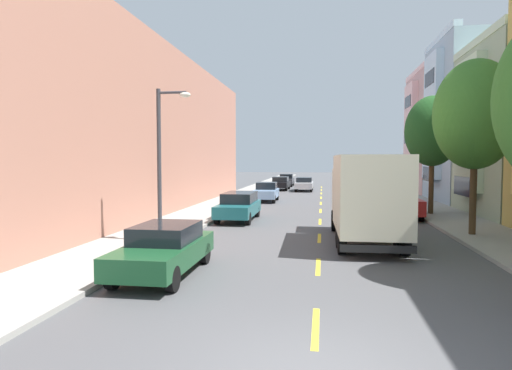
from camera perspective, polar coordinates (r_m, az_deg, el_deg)
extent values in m
plane|color=#4C4C4F|center=(36.73, 8.37, -1.90)|extent=(160.00, 160.00, 0.00)
cube|color=#99968E|center=(35.47, -3.19, -1.94)|extent=(3.20, 120.00, 0.14)
cube|color=#99968E|center=(35.42, 19.93, -2.13)|extent=(3.20, 120.00, 0.14)
cube|color=yellow|center=(9.18, 7.69, -17.69)|extent=(0.14, 2.20, 0.01)
cube|color=yellow|center=(13.97, 8.01, -10.35)|extent=(0.14, 2.20, 0.01)
cube|color=yellow|center=(18.87, 8.17, -6.78)|extent=(0.14, 2.20, 0.01)
cube|color=yellow|center=(23.81, 8.25, -4.69)|extent=(0.14, 2.20, 0.01)
cube|color=yellow|center=(28.77, 8.31, -3.31)|extent=(0.14, 2.20, 0.01)
cube|color=yellow|center=(33.74, 8.35, -2.35)|extent=(0.14, 2.20, 0.01)
cube|color=yellow|center=(38.72, 8.38, -1.63)|extent=(0.14, 2.20, 0.01)
cube|color=yellow|center=(43.70, 8.41, -1.07)|extent=(0.14, 2.20, 0.01)
cube|color=yellow|center=(48.69, 8.42, -0.63)|extent=(0.14, 2.20, 0.01)
cube|color=yellow|center=(53.68, 8.44, -0.27)|extent=(0.14, 2.20, 0.01)
cube|color=beige|center=(29.37, 26.97, 16.12)|extent=(0.60, 8.43, 0.44)
cube|color=beige|center=(28.50, 25.71, 6.95)|extent=(0.55, 3.79, 7.62)
cube|color=#1E232D|center=(28.39, 24.97, -0.12)|extent=(0.04, 2.88, 1.10)
cube|color=#1E232D|center=(28.38, 25.11, 5.80)|extent=(0.04, 2.88, 1.10)
cube|color=#1E232D|center=(28.68, 25.26, 11.66)|extent=(0.04, 2.88, 1.10)
cube|color=#9EB7CC|center=(38.54, 29.99, 7.02)|extent=(10.69, 8.43, 12.20)
cube|color=#CAE7FE|center=(38.01, 22.78, 16.92)|extent=(0.60, 8.43, 0.44)
cube|color=#CAE7FE|center=(36.92, 21.78, 8.17)|extent=(0.55, 3.79, 9.52)
cube|color=#1E232D|center=(36.72, 21.19, 1.35)|extent=(0.04, 2.88, 1.10)
cube|color=#1E232D|center=(36.80, 21.31, 7.05)|extent=(0.04, 2.88, 1.10)
cube|color=#1E232D|center=(37.23, 21.43, 12.68)|extent=(0.04, 2.88, 1.10)
cube|color=#CC9E9E|center=(46.95, 27.22, 5.81)|extent=(12.63, 8.43, 11.33)
cube|color=#FECACA|center=(46.07, 20.06, 13.40)|extent=(0.60, 8.43, 0.44)
cube|color=#FECACA|center=(45.31, 19.26, 6.67)|extent=(0.55, 3.79, 8.83)
cube|color=#1E232D|center=(45.19, 18.80, 1.51)|extent=(0.04, 2.88, 1.10)
cube|color=#1E232D|center=(45.22, 18.88, 5.82)|extent=(0.04, 2.88, 1.10)
cube|color=#1E232D|center=(45.51, 18.96, 10.10)|extent=(0.04, 2.88, 1.10)
cube|color=#B27560|center=(30.00, -18.97, 6.40)|extent=(10.00, 36.00, 10.03)
cylinder|color=#47331E|center=(20.77, 26.18, -1.17)|extent=(0.28, 0.28, 3.32)
ellipsoid|color=#387028|center=(20.81, 26.42, 8.15)|extent=(3.39, 3.39, 4.59)
cylinder|color=#47331E|center=(27.79, 21.64, -0.07)|extent=(0.29, 0.29, 3.28)
ellipsoid|color=#1E4C1E|center=(27.80, 21.78, 6.48)|extent=(3.12, 3.12, 4.09)
cylinder|color=#38383D|center=(17.39, -12.36, 2.45)|extent=(0.16, 0.16, 5.84)
cylinder|color=#38383D|center=(17.38, -10.75, 11.63)|extent=(1.10, 0.10, 0.10)
ellipsoid|color=silver|center=(17.21, -9.14, 11.40)|extent=(0.44, 0.28, 0.20)
cube|color=beige|center=(17.01, 14.34, -0.96)|extent=(2.52, 5.09, 2.80)
cube|color=beige|center=(20.67, 13.07, -1.05)|extent=(2.35, 1.95, 2.20)
cube|color=black|center=(21.53, 12.85, 0.42)|extent=(2.02, 0.13, 0.97)
cube|color=black|center=(14.83, 15.42, -7.94)|extent=(2.40, 0.22, 0.24)
cylinder|color=black|center=(20.99, 15.90, -4.54)|extent=(0.30, 0.97, 0.96)
cylinder|color=black|center=(20.77, 10.09, -4.54)|extent=(0.30, 0.97, 0.96)
cylinder|color=black|center=(16.09, 18.62, -6.95)|extent=(0.30, 0.97, 0.96)
cylinder|color=black|center=(15.81, 11.01, -7.01)|extent=(0.30, 0.97, 0.96)
cylinder|color=black|center=(17.15, 17.89, -6.30)|extent=(0.30, 0.97, 0.96)
cylinder|color=black|center=(16.89, 10.76, -6.35)|extent=(0.30, 0.97, 0.96)
cube|color=maroon|center=(34.60, 15.47, -1.23)|extent=(1.96, 4.75, 0.62)
cube|color=black|center=(34.19, 15.58, -0.31)|extent=(1.68, 2.87, 0.55)
cylinder|color=black|center=(36.32, 16.33, -1.53)|extent=(0.24, 0.67, 0.66)
cylinder|color=black|center=(36.09, 13.83, -1.52)|extent=(0.24, 0.67, 0.66)
cylinder|color=black|center=(33.18, 17.24, -1.99)|extent=(0.24, 0.67, 0.66)
cylinder|color=black|center=(32.93, 14.50, -1.98)|extent=(0.24, 0.67, 0.66)
cube|color=#333338|center=(55.01, 3.91, 0.51)|extent=(1.77, 4.01, 0.62)
cube|color=black|center=(55.46, 3.96, 1.13)|extent=(1.54, 1.69, 0.55)
cylinder|color=black|center=(53.74, 2.98, 0.11)|extent=(0.22, 0.66, 0.66)
cylinder|color=black|center=(53.61, 4.59, 0.10)|extent=(0.22, 0.66, 0.66)
cylinder|color=black|center=(56.45, 3.26, 0.26)|extent=(0.22, 0.66, 0.66)
cylinder|color=black|center=(56.32, 4.80, 0.25)|extent=(0.22, 0.66, 0.66)
cube|color=#194C28|center=(12.99, -11.82, -8.59)|extent=(1.81, 4.50, 0.60)
cube|color=black|center=(13.10, -11.50, -6.04)|extent=(1.59, 2.16, 0.50)
cylinder|color=black|center=(12.00, -18.00, -11.15)|extent=(0.22, 0.66, 0.66)
cylinder|color=black|center=(11.40, -10.72, -11.81)|extent=(0.22, 0.66, 0.66)
cylinder|color=black|center=(14.73, -12.63, -8.38)|extent=(0.22, 0.66, 0.66)
cylinder|color=black|center=(14.24, -6.62, -8.73)|extent=(0.22, 0.66, 0.66)
cube|color=#7A9EC6|center=(34.73, 1.29, -1.10)|extent=(1.78, 4.02, 0.62)
cube|color=black|center=(35.16, 1.38, -0.09)|extent=(1.55, 1.69, 0.55)
cylinder|color=black|center=(33.51, -0.28, -1.79)|extent=(0.23, 0.66, 0.66)
cylinder|color=black|center=(33.32, 2.31, -1.82)|extent=(0.23, 0.66, 0.66)
cylinder|color=black|center=(36.19, 0.35, -1.41)|extent=(0.23, 0.66, 0.66)
cylinder|color=black|center=(36.02, 2.74, -1.44)|extent=(0.23, 0.66, 0.66)
cube|color=tan|center=(58.47, 12.84, 0.58)|extent=(1.82, 4.51, 0.60)
cube|color=black|center=(58.22, 12.87, 1.11)|extent=(1.60, 2.17, 0.50)
cylinder|color=black|center=(60.07, 13.48, 0.36)|extent=(0.22, 0.66, 0.66)
cylinder|color=black|center=(59.95, 11.97, 0.37)|extent=(0.22, 0.66, 0.66)
cylinder|color=black|center=(57.03, 13.75, 0.21)|extent=(0.22, 0.66, 0.66)
cylinder|color=black|center=(56.90, 12.17, 0.22)|extent=(0.22, 0.66, 0.66)
cube|color=#195B60|center=(23.95, -2.28, -3.07)|extent=(1.83, 4.71, 0.62)
cube|color=black|center=(24.26, -2.12, -1.60)|extent=(1.61, 2.82, 0.55)
cylinder|color=black|center=(22.60, -5.03, -4.26)|extent=(0.22, 0.66, 0.66)
cylinder|color=black|center=(22.29, -1.02, -4.35)|extent=(0.22, 0.66, 0.66)
cylinder|color=black|center=(25.70, -3.38, -3.34)|extent=(0.22, 0.66, 0.66)
cylinder|color=black|center=(25.42, 0.16, -3.41)|extent=(0.22, 0.66, 0.66)
cube|color=black|center=(48.09, 3.16, 0.10)|extent=(1.88, 4.53, 0.60)
cube|color=black|center=(48.29, 3.19, 0.77)|extent=(1.62, 2.19, 0.50)
cylinder|color=black|center=(46.69, 1.99, -0.36)|extent=(0.23, 0.66, 0.66)
cylinder|color=black|center=(46.51, 3.92, -0.38)|extent=(0.23, 0.66, 0.66)
cylinder|color=black|center=(49.72, 2.45, -0.14)|extent=(0.23, 0.66, 0.66)
cylinder|color=black|center=(49.55, 4.27, -0.16)|extent=(0.23, 0.66, 0.66)
cube|color=#AD1E1E|center=(26.77, 17.93, -2.37)|extent=(2.13, 5.35, 0.80)
cube|color=black|center=(27.86, 17.63, -0.70)|extent=(1.80, 1.63, 0.60)
cylinder|color=black|center=(28.71, 19.18, -2.82)|extent=(0.24, 0.67, 0.66)
cylinder|color=black|center=(28.48, 15.64, -2.81)|extent=(0.24, 0.67, 0.66)
cylinder|color=black|center=(25.18, 20.49, -3.68)|extent=(0.24, 0.67, 0.66)
cylinder|color=black|center=(24.92, 16.46, -3.68)|extent=(0.24, 0.67, 0.66)
cube|color=#B2B5BA|center=(46.72, 6.22, -0.01)|extent=(1.80, 4.50, 0.60)
cube|color=black|center=(46.91, 6.23, 0.68)|extent=(1.58, 2.16, 0.50)
cylinder|color=black|center=(45.25, 5.13, -0.49)|extent=(0.22, 0.66, 0.66)
cylinder|color=black|center=(45.18, 7.14, -0.51)|extent=(0.22, 0.66, 0.66)
cylinder|color=black|center=(48.30, 5.35, -0.25)|extent=(0.22, 0.66, 0.66)
cylinder|color=black|center=(48.24, 7.23, -0.27)|extent=(0.22, 0.66, 0.66)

